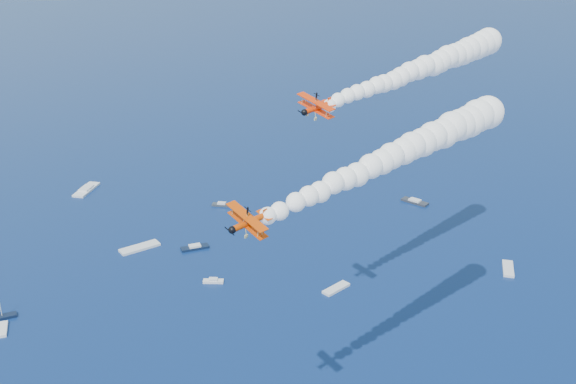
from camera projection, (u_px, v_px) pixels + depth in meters
biplane_lead at (317, 108)px, 121.82m from camera, size 8.54×9.85×6.91m
biplane_trail at (249, 222)px, 91.04m from camera, size 7.49×8.79×6.48m
smoke_trail_lead at (417, 70)px, 139.14m from camera, size 58.81×19.91×10.49m
smoke_trail_trail at (392, 157)px, 107.93m from camera, size 58.70×17.58×10.49m
spectator_boats at (14, 301)px, 173.06m from camera, size 216.42×171.08×0.70m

